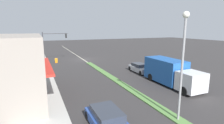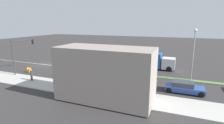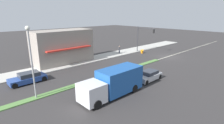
# 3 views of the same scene
# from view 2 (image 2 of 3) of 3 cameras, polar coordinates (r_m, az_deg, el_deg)

# --- Properties ---
(ground_plane) EXTENTS (160.00, 160.00, 0.00)m
(ground_plane) POSITION_cam_2_polar(r_m,az_deg,el_deg) (28.79, 6.71, -4.04)
(ground_plane) COLOR #333030
(sidewalk_right) EXTENTS (4.00, 73.00, 0.12)m
(sidewalk_right) POSITION_cam_2_polar(r_m,az_deg,el_deg) (20.55, 1.27, -10.79)
(sidewalk_right) COLOR #B2AFA8
(sidewalk_right) RESTS_ON ground
(median_strip) EXTENTS (0.90, 46.00, 0.10)m
(median_strip) POSITION_cam_2_polar(r_m,az_deg,el_deg) (27.93, 24.89, -5.59)
(median_strip) COLOR #568442
(median_strip) RESTS_ON ground
(lane_marking_center) EXTENTS (0.16, 60.00, 0.01)m
(lane_marking_center) POSITION_cam_2_polar(r_m,az_deg,el_deg) (37.55, -20.80, -0.82)
(lane_marking_center) COLOR beige
(lane_marking_center) RESTS_ON ground
(building_corner_store) EXTENTS (4.98, 10.19, 5.69)m
(building_corner_store) POSITION_cam_2_polar(r_m,az_deg,el_deg) (18.50, -2.29, -3.90)
(building_corner_store) COLOR gray
(building_corner_store) RESTS_ON sidewalk_right
(traffic_signal_main) EXTENTS (4.59, 0.34, 5.60)m
(traffic_signal_main) POSITION_cam_2_polar(r_m,az_deg,el_deg) (32.25, -27.84, 3.48)
(traffic_signal_main) COLOR #333338
(traffic_signal_main) RESTS_ON sidewalk_right
(street_lamp) EXTENTS (0.44, 0.44, 7.37)m
(street_lamp) POSITION_cam_2_polar(r_m,az_deg,el_deg) (26.91, 25.13, 4.08)
(street_lamp) COLOR gray
(street_lamp) RESTS_ON median_strip
(pedestrian) EXTENTS (0.34, 0.34, 1.63)m
(pedestrian) POSITION_cam_2_polar(r_m,az_deg,el_deg) (27.64, -24.83, -3.76)
(pedestrian) COLOR #282D42
(pedestrian) RESTS_ON sidewalk_right
(warning_aframe_sign) EXTENTS (0.45, 0.53, 0.84)m
(warning_aframe_sign) POSITION_cam_2_polar(r_m,az_deg,el_deg) (32.66, -25.42, -2.41)
(warning_aframe_sign) COLOR orange
(warning_aframe_sign) RESTS_ON ground
(delivery_truck) EXTENTS (2.44, 7.50, 2.87)m
(delivery_truck) POSITION_cam_2_polar(r_m,az_deg,el_deg) (32.73, 12.84, 0.43)
(delivery_truck) COLOR silver
(delivery_truck) RESTS_ON ground
(sedan_silver) EXTENTS (1.81, 3.88, 1.28)m
(sedan_silver) POSITION_cam_2_polar(r_m,az_deg,el_deg) (34.46, 2.26, -0.09)
(sedan_silver) COLOR #B7BABF
(sedan_silver) RESTS_ON ground
(coupe_blue) EXTENTS (1.90, 4.38, 1.35)m
(coupe_blue) POSITION_cam_2_polar(r_m,az_deg,el_deg) (22.94, 22.49, -7.66)
(coupe_blue) COLOR #284793
(coupe_blue) RESTS_ON ground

